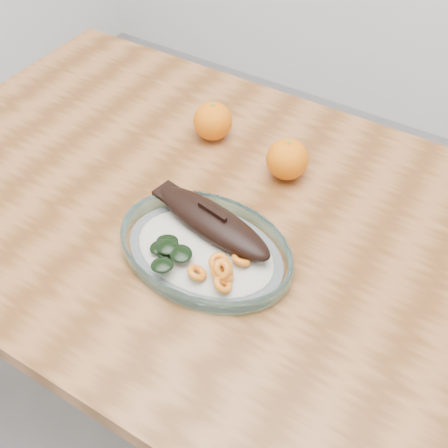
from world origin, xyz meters
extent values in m
plane|color=slate|center=(0.00, 0.00, 0.00)|extent=(3.00, 3.00, 0.00)
cube|color=brown|center=(0.00, 0.00, 0.73)|extent=(1.20, 0.80, 0.04)
cylinder|color=brown|center=(-0.54, 0.34, 0.35)|extent=(0.06, 0.06, 0.71)
ellipsoid|color=white|center=(0.08, -0.10, 0.76)|extent=(0.55, 0.40, 0.01)
torus|color=#84C5CD|center=(0.08, -0.10, 0.77)|extent=(0.55, 0.55, 0.03)
ellipsoid|color=white|center=(0.08, -0.10, 0.77)|extent=(0.49, 0.34, 0.02)
ellipsoid|color=black|center=(0.07, -0.05, 0.80)|extent=(0.25, 0.11, 0.04)
ellipsoid|color=black|center=(0.07, -0.05, 0.79)|extent=(0.21, 0.09, 0.02)
cube|color=black|center=(-0.03, -0.03, 0.80)|extent=(0.05, 0.05, 0.01)
cube|color=black|center=(0.07, -0.05, 0.82)|extent=(0.06, 0.02, 0.02)
torus|color=#B8540D|center=(0.10, -0.15, 0.79)|extent=(0.04, 0.04, 0.03)
torus|color=#B8540D|center=(0.14, -0.14, 0.79)|extent=(0.04, 0.04, 0.04)
torus|color=#B8540D|center=(0.14, -0.13, 0.79)|extent=(0.03, 0.04, 0.04)
torus|color=#B8540D|center=(0.15, -0.09, 0.79)|extent=(0.05, 0.05, 0.03)
torus|color=#B8540D|center=(0.14, -0.13, 0.79)|extent=(0.05, 0.05, 0.03)
torus|color=#B8540D|center=(0.15, -0.15, 0.79)|extent=(0.05, 0.05, 0.03)
torus|color=#B8540D|center=(0.14, -0.14, 0.81)|extent=(0.04, 0.04, 0.04)
torus|color=#B8540D|center=(0.13, -0.13, 0.81)|extent=(0.04, 0.04, 0.03)
torus|color=#B8540D|center=(0.14, -0.13, 0.81)|extent=(0.04, 0.05, 0.04)
ellipsoid|color=black|center=(0.04, -0.13, 0.79)|extent=(0.04, 0.03, 0.01)
ellipsoid|color=black|center=(0.03, -0.14, 0.79)|extent=(0.04, 0.05, 0.01)
ellipsoid|color=black|center=(0.02, -0.12, 0.79)|extent=(0.04, 0.04, 0.01)
ellipsoid|color=black|center=(0.02, -0.14, 0.79)|extent=(0.04, 0.05, 0.01)
ellipsoid|color=black|center=(0.04, -0.14, 0.80)|extent=(0.05, 0.05, 0.01)
ellipsoid|color=black|center=(0.05, -0.17, 0.80)|extent=(0.05, 0.05, 0.01)
ellipsoid|color=black|center=(0.06, -0.14, 0.80)|extent=(0.05, 0.05, 0.01)
sphere|color=#E14904|center=(-0.08, 0.18, 0.79)|extent=(0.08, 0.08, 0.08)
sphere|color=#E14904|center=(0.10, 0.15, 0.79)|extent=(0.08, 0.08, 0.08)
camera|label=1|loc=(0.42, -0.59, 1.46)|focal=45.00mm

